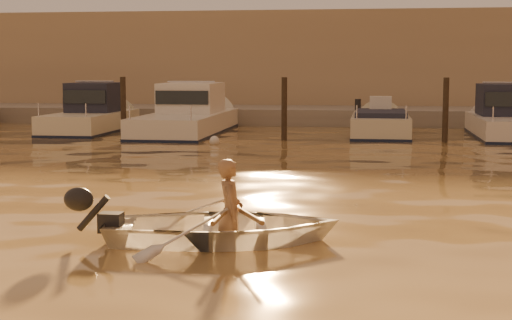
% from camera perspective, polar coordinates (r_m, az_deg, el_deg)
% --- Properties ---
extents(ground_plane, '(160.00, 160.00, 0.00)m').
position_cam_1_polar(ground_plane, '(11.46, -4.76, -4.95)').
color(ground_plane, brown).
rests_on(ground_plane, ground).
extents(dinghy, '(3.53, 2.83, 0.65)m').
position_cam_1_polar(dinghy, '(10.51, -2.43, -4.87)').
color(dinghy, silver).
rests_on(dinghy, ground_plane).
extents(person, '(0.43, 0.57, 1.42)m').
position_cam_1_polar(person, '(10.47, -1.89, -3.78)').
color(person, '#8D6646').
rests_on(person, dinghy).
extents(outboard_motor, '(0.96, 0.57, 0.70)m').
position_cam_1_polar(outboard_motor, '(10.59, -10.60, -4.48)').
color(outboard_motor, black).
rests_on(outboard_motor, dinghy).
extents(oar_port, '(0.89, 1.95, 0.13)m').
position_cam_1_polar(oar_port, '(10.47, -1.07, -3.71)').
color(oar_port, olive).
rests_on(oar_port, dinghy).
extents(oar_starboard, '(0.11, 2.10, 0.13)m').
position_cam_1_polar(oar_starboard, '(10.47, -2.16, -3.72)').
color(oar_starboard, brown).
rests_on(oar_starboard, dinghy).
extents(moored_boat_1, '(2.03, 6.13, 1.75)m').
position_cam_1_polar(moored_boat_1, '(28.79, -11.97, 3.26)').
color(moored_boat_1, beige).
rests_on(moored_boat_1, ground_plane).
extents(moored_boat_2, '(2.43, 8.10, 1.75)m').
position_cam_1_polar(moored_boat_2, '(27.74, -5.06, 3.25)').
color(moored_boat_2, silver).
rests_on(moored_boat_2, ground_plane).
extents(moored_boat_3, '(1.90, 5.54, 0.95)m').
position_cam_1_polar(moored_boat_3, '(27.00, 9.03, 2.25)').
color(moored_boat_3, beige).
rests_on(moored_boat_3, ground_plane).
extents(moored_boat_4, '(2.03, 6.35, 1.75)m').
position_cam_1_polar(moored_boat_4, '(27.33, 17.73, 2.90)').
color(moored_boat_4, silver).
rests_on(moored_boat_4, ground_plane).
extents(piling_1, '(0.18, 0.18, 2.20)m').
position_cam_1_polar(piling_1, '(26.05, -9.62, 3.56)').
color(piling_1, '#2D2319').
rests_on(piling_1, ground_plane).
extents(piling_2, '(0.18, 0.18, 2.20)m').
position_cam_1_polar(piling_2, '(24.92, 2.07, 3.51)').
color(piling_2, '#2D2319').
rests_on(piling_2, ground_plane).
extents(piling_3, '(0.18, 0.18, 2.20)m').
position_cam_1_polar(piling_3, '(24.86, 13.61, 3.31)').
color(piling_3, '#2D2319').
rests_on(piling_3, ground_plane).
extents(fender_b, '(0.30, 0.30, 0.30)m').
position_cam_1_polar(fender_b, '(26.61, -14.11, 1.79)').
color(fender_b, orange).
rests_on(fender_b, ground_plane).
extents(fender_c, '(0.30, 0.30, 0.30)m').
position_cam_1_polar(fender_c, '(23.75, -3.04, 1.40)').
color(fender_c, silver).
rests_on(fender_c, ground_plane).
extents(fender_d, '(0.30, 0.30, 0.30)m').
position_cam_1_polar(fender_d, '(25.21, 9.25, 1.64)').
color(fender_d, orange).
rests_on(fender_d, ground_plane).
extents(quay, '(52.00, 4.00, 1.00)m').
position_cam_1_polar(quay, '(32.60, 3.93, 2.95)').
color(quay, gray).
rests_on(quay, ground_plane).
extents(waterfront_building, '(46.00, 7.00, 4.80)m').
position_cam_1_polar(waterfront_building, '(38.01, 4.63, 6.89)').
color(waterfront_building, '#9E8466').
rests_on(waterfront_building, quay).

